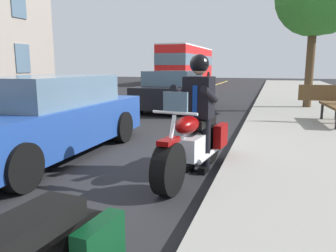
# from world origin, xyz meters

# --- Properties ---
(ground_plane) EXTENTS (80.00, 80.00, 0.00)m
(ground_plane) POSITION_xyz_m (0.00, 0.00, 0.00)
(ground_plane) COLOR black
(lane_center_stripe) EXTENTS (60.00, 0.16, 0.01)m
(lane_center_stripe) POSITION_xyz_m (0.00, -2.00, 0.01)
(lane_center_stripe) COLOR #E5DB4C
(lane_center_stripe) RESTS_ON ground_plane
(motorcycle_main) EXTENTS (2.22, 0.77, 1.26)m
(motorcycle_main) POSITION_xyz_m (0.84, 1.59, 0.45)
(motorcycle_main) COLOR black
(motorcycle_main) RESTS_ON ground_plane
(rider_main) EXTENTS (0.67, 0.61, 1.74)m
(rider_main) POSITION_xyz_m (0.65, 1.62, 1.04)
(rider_main) COLOR black
(rider_main) RESTS_ON ground_plane
(bus_near) EXTENTS (11.05, 2.70, 3.30)m
(bus_near) POSITION_xyz_m (-24.39, -4.97, 1.87)
(bus_near) COLOR red
(bus_near) RESTS_ON ground_plane
(car_silver) EXTENTS (4.60, 1.92, 1.40)m
(car_silver) POSITION_xyz_m (0.65, -1.16, 0.69)
(car_silver) COLOR navy
(car_silver) RESTS_ON ground_plane
(car_dark) EXTENTS (4.60, 1.92, 1.40)m
(car_dark) POSITION_xyz_m (-6.28, -0.80, 0.69)
(car_dark) COLOR black
(car_dark) RESTS_ON ground_plane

